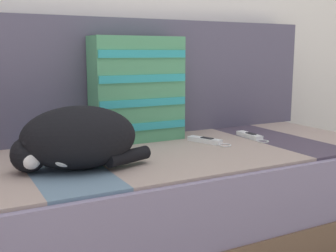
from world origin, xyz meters
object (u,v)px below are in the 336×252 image
object	(u,v)px
game_remote_near	(250,136)
game_remote_far	(206,141)
throw_pillow_striped	(137,89)
sleeping_cat	(75,140)
couch	(122,206)

from	to	relation	value
game_remote_near	game_remote_far	bearing A→B (deg)	177.97
game_remote_far	throw_pillow_striped	bearing A→B (deg)	142.62
throw_pillow_striped	sleeping_cat	distance (m)	0.47
throw_pillow_striped	sleeping_cat	xyz separation A→B (m)	(-0.34, -0.31, -0.12)
sleeping_cat	game_remote_near	world-z (taller)	sleeping_cat
sleeping_cat	couch	bearing A→B (deg)	31.39
throw_pillow_striped	game_remote_near	world-z (taller)	throw_pillow_striped
game_remote_far	couch	bearing A→B (deg)	-177.39
sleeping_cat	game_remote_far	distance (m)	0.59
game_remote_near	sleeping_cat	bearing A→B (deg)	-170.64
couch	sleeping_cat	distance (m)	0.37
couch	game_remote_far	world-z (taller)	game_remote_far
throw_pillow_striped	sleeping_cat	world-z (taller)	throw_pillow_striped
couch	game_remote_far	distance (m)	0.42
sleeping_cat	game_remote_far	bearing A→B (deg)	13.55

